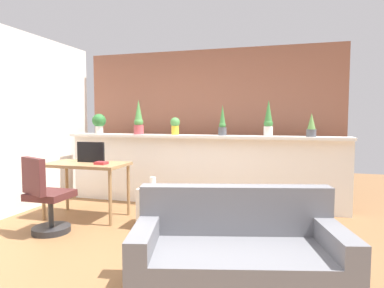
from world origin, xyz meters
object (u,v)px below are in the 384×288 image
Objects in this scene: potted_plant_3 at (222,123)px; desk at (86,169)px; potted_plant_4 at (268,120)px; vase_on_shelf at (153,182)px; tv_monitor at (91,152)px; potted_plant_2 at (175,125)px; potted_plant_5 at (311,126)px; office_chair at (46,201)px; couch at (238,259)px; side_cube_shelf at (157,207)px; potted_plant_0 at (99,122)px; potted_plant_1 at (139,119)px; book_on_desk at (101,163)px.

potted_plant_3 is 2.05m from desk.
potted_plant_4 is 4.08× the size of vase_on_shelf.
potted_plant_4 reaches higher than tv_monitor.
potted_plant_2 is 0.52× the size of potted_plant_4.
potted_plant_5 reaches higher than potted_plant_2.
potted_plant_5 is 3.56m from office_chair.
potted_plant_4 reaches higher than potted_plant_5.
couch is at bearing -91.63° from potted_plant_4.
vase_on_shelf reaches higher than side_cube_shelf.
potted_plant_0 reaches higher than desk.
potted_plant_0 is 1.22m from desk.
tv_monitor is at bearing -151.40° from potted_plant_3.
potted_plant_1 reaches higher than office_chair.
potted_plant_3 reaches higher than potted_plant_0.
potted_plant_0 is 1.35m from book_on_desk.
book_on_desk is at bearing 145.05° from couch.
side_cube_shelf is at bearing 8.88° from vase_on_shelf.
potted_plant_4 is 2.64m from desk.
desk is at bearing 174.01° from side_cube_shelf.
potted_plant_3 reaches higher than tv_monitor.
vase_on_shelf is 1.87m from couch.
book_on_desk is at bearing -152.62° from potted_plant_4.
potted_plant_0 is 1.00× the size of potted_plant_5.
office_chair is (-0.08, -0.71, -0.28)m from desk.
vase_on_shelf is at bearing -139.80° from potted_plant_4.
vase_on_shelf is at bearing -57.56° from potted_plant_1.
book_on_desk is 2.49m from couch.
couch is (2.01, -1.40, -0.49)m from book_on_desk.
desk is (0.39, -0.98, -0.63)m from potted_plant_0.
book_on_desk is (-0.75, 0.05, 0.20)m from vase_on_shelf.
potted_plant_1 is at bearing -175.47° from potted_plant_2.
potted_plant_3 is (1.34, 0.03, -0.06)m from potted_plant_1.
potted_plant_3 is at bearing 1.37° from potted_plant_1.
potted_plant_0 is at bearing 100.29° from office_chair.
potted_plant_3 is 1.84m from book_on_desk.
potted_plant_0 is 0.60× the size of potted_plant_1.
potted_plant_3 reaches higher than office_chair.
tv_monitor is at bearing 168.64° from vase_on_shelf.
potted_plant_2 is at bearing 45.26° from tv_monitor.
potted_plant_1 is 0.32× the size of couch.
potted_plant_2 is (1.32, 0.02, -0.04)m from potted_plant_0.
potted_plant_2 is 0.16× the size of couch.
book_on_desk reaches higher than vase_on_shelf.
potted_plant_1 reaches higher than potted_plant_4.
tv_monitor is 0.24× the size of couch.
vase_on_shelf is (-1.33, -1.12, -0.77)m from potted_plant_4.
potted_plant_2 reaches higher than tv_monitor.
potted_plant_3 is 0.67m from potted_plant_4.
potted_plant_1 is 0.50× the size of desk.
potted_plant_3 is at bearing 103.62° from couch.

